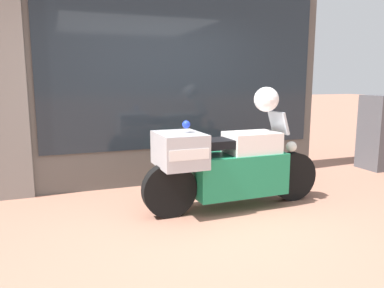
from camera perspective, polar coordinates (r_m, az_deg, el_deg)
ground_plane at (r=4.04m, az=1.66°, el=-12.69°), size 60.00×60.00×0.00m
shop_building at (r=5.55m, az=-10.42°, el=10.82°), size 5.44×0.55×3.31m
window_display at (r=5.89m, az=-1.84°, el=-0.80°), size 3.97×0.30×1.94m
paramedic_motorcycle at (r=4.47m, az=5.17°, el=-3.16°), size 2.30×0.65×1.16m
white_helmet at (r=4.63m, az=11.27°, el=6.69°), size 0.30×0.30×0.30m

